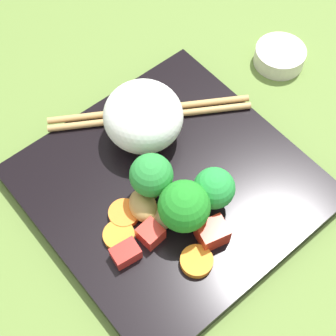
% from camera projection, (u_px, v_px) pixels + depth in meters
% --- Properties ---
extents(ground_plane, '(1.10, 1.10, 0.02)m').
position_uv_depth(ground_plane, '(170.00, 194.00, 0.55)').
color(ground_plane, olive).
extents(square_plate, '(0.27, 0.27, 0.02)m').
position_uv_depth(square_plate, '(170.00, 186.00, 0.54)').
color(square_plate, black).
rests_on(square_plate, ground_plane).
extents(rice_mound, '(0.12, 0.12, 0.07)m').
position_uv_depth(rice_mound, '(143.00, 116.00, 0.53)').
color(rice_mound, white).
rests_on(rice_mound, square_plate).
extents(broccoli_floret_0, '(0.04, 0.04, 0.05)m').
position_uv_depth(broccoli_floret_0, '(214.00, 189.00, 0.49)').
color(broccoli_floret_0, '#7BBD4F').
rests_on(broccoli_floret_0, square_plate).
extents(broccoli_floret_1, '(0.04, 0.04, 0.06)m').
position_uv_depth(broccoli_floret_1, '(152.00, 176.00, 0.49)').
color(broccoli_floret_1, '#6CA849').
rests_on(broccoli_floret_1, square_plate).
extents(broccoli_floret_2, '(0.05, 0.05, 0.06)m').
position_uv_depth(broccoli_floret_2, '(184.00, 207.00, 0.48)').
color(broccoli_floret_2, '#549E3E').
rests_on(broccoli_floret_2, square_plate).
extents(carrot_slice_0, '(0.04, 0.04, 0.01)m').
position_uv_depth(carrot_slice_0, '(197.00, 261.00, 0.48)').
color(carrot_slice_0, orange).
rests_on(carrot_slice_0, square_plate).
extents(carrot_slice_1, '(0.04, 0.04, 0.01)m').
position_uv_depth(carrot_slice_1, '(122.00, 211.00, 0.51)').
color(carrot_slice_1, orange).
rests_on(carrot_slice_1, square_plate).
extents(carrot_slice_2, '(0.03, 0.03, 0.01)m').
position_uv_depth(carrot_slice_2, '(176.00, 198.00, 0.52)').
color(carrot_slice_2, orange).
rests_on(carrot_slice_2, square_plate).
extents(carrot_slice_3, '(0.04, 0.04, 0.01)m').
position_uv_depth(carrot_slice_3, '(119.00, 235.00, 0.49)').
color(carrot_slice_3, orange).
rests_on(carrot_slice_3, square_plate).
extents(pepper_chunk_0, '(0.03, 0.02, 0.02)m').
position_uv_depth(pepper_chunk_0, '(126.00, 253.00, 0.48)').
color(pepper_chunk_0, red).
rests_on(pepper_chunk_0, square_plate).
extents(pepper_chunk_1, '(0.03, 0.03, 0.02)m').
position_uv_depth(pepper_chunk_1, '(212.00, 233.00, 0.49)').
color(pepper_chunk_1, red).
rests_on(pepper_chunk_1, square_plate).
extents(pepper_chunk_2, '(0.02, 0.02, 0.02)m').
position_uv_depth(pepper_chunk_2, '(151.00, 234.00, 0.49)').
color(pepper_chunk_2, red).
rests_on(pepper_chunk_2, square_plate).
extents(chicken_piece_0, '(0.04, 0.03, 0.02)m').
position_uv_depth(chicken_piece_0, '(163.00, 217.00, 0.50)').
color(chicken_piece_0, tan).
rests_on(chicken_piece_0, square_plate).
extents(chicken_piece_1, '(0.04, 0.04, 0.02)m').
position_uv_depth(chicken_piece_1, '(143.00, 206.00, 0.50)').
color(chicken_piece_1, tan).
rests_on(chicken_piece_1, square_plate).
extents(chopstick_pair, '(0.21, 0.14, 0.01)m').
position_uv_depth(chopstick_pair, '(150.00, 113.00, 0.57)').
color(chopstick_pair, tan).
rests_on(chopstick_pair, square_plate).
extents(sauce_cup, '(0.06, 0.06, 0.02)m').
position_uv_depth(sauce_cup, '(280.00, 56.00, 0.63)').
color(sauce_cup, silver).
rests_on(sauce_cup, ground_plane).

